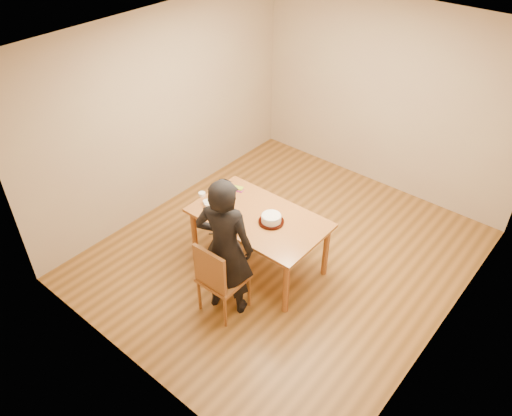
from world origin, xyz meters
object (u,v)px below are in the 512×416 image
Objects in this scene: cake at (271,218)px; dining_table at (259,218)px; dining_chair at (223,278)px; person at (225,248)px; cake_plate at (271,222)px.

dining_table is at bearing -178.66° from cake.
person reaches higher than dining_chair.
person is (-0.03, -0.73, 0.09)m from cake_plate.
cake reaches higher than dining_chair.
cake is at bearing 86.79° from dining_chair.
cake is (0.18, 0.00, 0.08)m from dining_table.
dining_chair is 1.55× the size of cake_plate.
dining_table is at bearing -101.17° from person.
person reaches higher than cake_plate.
dining_table is at bearing -178.66° from cake_plate.
person reaches higher than cake.
dining_table is 0.92× the size of person.
dining_table is 6.92× the size of cake.
person is at bearing -78.64° from dining_table.
dining_chair is (0.15, -0.78, -0.28)m from dining_table.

